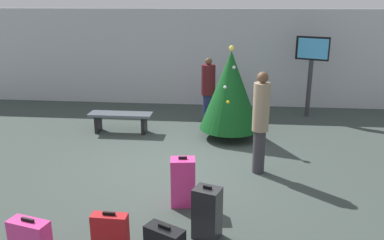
{
  "coord_description": "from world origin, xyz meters",
  "views": [
    {
      "loc": [
        1.03,
        -6.91,
        3.12
      ],
      "look_at": [
        0.32,
        0.24,
        0.9
      ],
      "focal_mm": 36.96,
      "sensor_mm": 36.0,
      "label": 1
    }
  ],
  "objects": [
    {
      "name": "back_wall",
      "position": [
        0.0,
        4.86,
        1.42
      ],
      "size": [
        16.0,
        0.2,
        2.84
      ],
      "primitive_type": "cube",
      "color": "#B7BCC1",
      "rests_on": "ground_plane"
    },
    {
      "name": "ground_plane",
      "position": [
        0.0,
        0.0,
        0.0
      ],
      "size": [
        16.0,
        16.0,
        0.0
      ],
      "primitive_type": "plane",
      "color": "#38423D"
    },
    {
      "name": "waiting_bench",
      "position": [
        -1.58,
        1.97,
        0.36
      ],
      "size": [
        1.52,
        0.44,
        0.48
      ],
      "color": "#4C5159",
      "rests_on": "ground_plane"
    },
    {
      "name": "holiday_tree",
      "position": [
        1.03,
        1.85,
        1.12
      ],
      "size": [
        1.39,
        1.39,
        2.13
      ],
      "color": "#4C3319",
      "rests_on": "ground_plane"
    },
    {
      "name": "flight_info_kiosk",
      "position": [
        3.16,
        3.83,
        1.51
      ],
      "size": [
        0.83,
        0.44,
        2.16
      ],
      "color": "#333338",
      "rests_on": "ground_plane"
    },
    {
      "name": "suitcase_2",
      "position": [
        -0.44,
        -2.67,
        0.27
      ],
      "size": [
        0.46,
        0.18,
        0.57
      ],
      "color": "#B2191E",
      "rests_on": "ground_plane"
    },
    {
      "name": "suitcase_3",
      "position": [
        0.34,
        -1.38,
        0.39
      ],
      "size": [
        0.41,
        0.32,
        0.81
      ],
      "color": "#E5388C",
      "rests_on": "ground_plane"
    },
    {
      "name": "traveller_0",
      "position": [
        1.59,
        -0.04,
        1.02
      ],
      "size": [
        0.39,
        0.39,
        1.9
      ],
      "color": "#333338",
      "rests_on": "ground_plane"
    },
    {
      "name": "suitcase_1",
      "position": [
        0.77,
        -2.23,
        0.36
      ],
      "size": [
        0.42,
        0.38,
        0.77
      ],
      "color": "#232326",
      "rests_on": "ground_plane"
    },
    {
      "name": "traveller_1",
      "position": [
        0.46,
        3.07,
        0.88
      ],
      "size": [
        0.4,
        0.4,
        1.68
      ],
      "color": "#1E234C",
      "rests_on": "ground_plane"
    }
  ]
}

